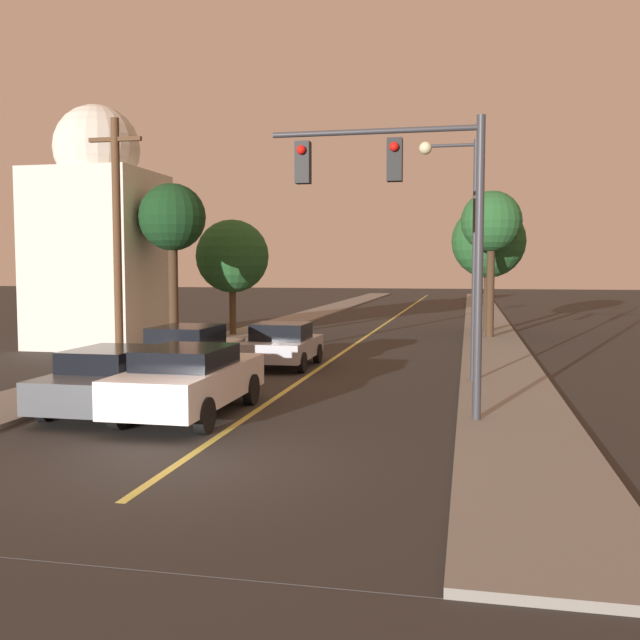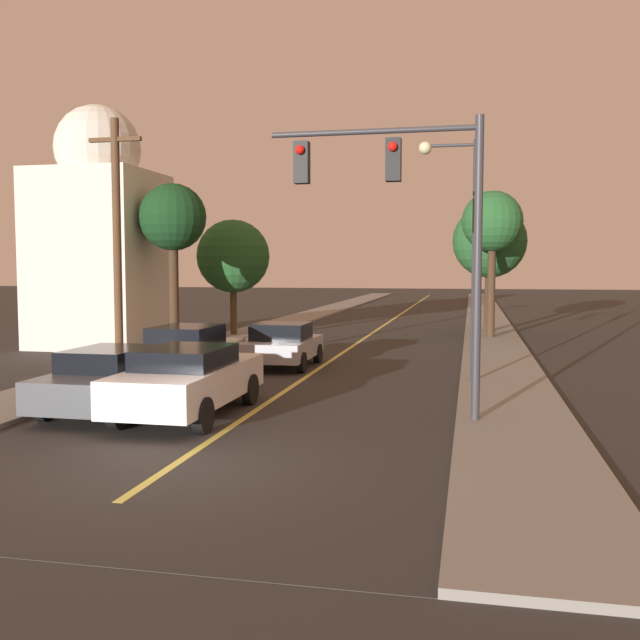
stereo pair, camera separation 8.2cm
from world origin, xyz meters
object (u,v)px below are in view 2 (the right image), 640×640
object	(u,v)px
car_outer_lane_second	(188,352)
car_near_lane_second	(282,344)
tree_left_near	(233,256)
utility_pole_left	(117,244)
car_near_lane_front	(189,379)
domed_building_left	(100,236)
tree_left_far	(173,220)
traffic_signal_mast	(410,206)
car_outer_lane_front	(113,378)
tree_right_near	(492,223)
streetlamp_right	(461,227)
tree_right_far	(490,242)

from	to	relation	value
car_outer_lane_second	car_near_lane_second	bearing A→B (deg)	57.71
tree_left_near	utility_pole_left	bearing A→B (deg)	-85.27
car_near_lane_front	domed_building_left	world-z (taller)	domed_building_left
tree_left_far	traffic_signal_mast	bearing A→B (deg)	-47.69
car_outer_lane_front	tree_left_far	distance (m)	12.79
car_near_lane_second	car_outer_lane_front	xyz separation A→B (m)	(-2.02, -7.74, -0.01)
car_outer_lane_second	tree_left_far	world-z (taller)	tree_left_far
utility_pole_left	tree_right_near	size ratio (longest dim) A/B	1.11
car_near_lane_front	tree_right_near	world-z (taller)	tree_right_near
car_outer_lane_front	tree_left_near	bearing A→B (deg)	99.78
car_near_lane_second	traffic_signal_mast	xyz separation A→B (m)	(4.85, -7.60, 3.87)
streetlamp_right	tree_left_far	xyz separation A→B (m)	(-11.31, 6.11, 0.74)
car_outer_lane_second	traffic_signal_mast	distance (m)	9.01
car_outer_lane_second	tree_left_far	bearing A→B (deg)	116.56
car_near_lane_second	utility_pole_left	bearing A→B (deg)	-135.48
car_outer_lane_front	tree_right_far	bearing A→B (deg)	67.28
traffic_signal_mast	streetlamp_right	distance (m)	5.32
car_outer_lane_front	domed_building_left	bearing A→B (deg)	120.02
tree_right_near	domed_building_left	size ratio (longest dim) A/B	0.67
utility_pole_left	domed_building_left	distance (m)	9.92
tree_left_far	tree_right_near	size ratio (longest dim) A/B	0.97
car_outer_lane_front	tree_left_near	distance (m)	17.92
utility_pole_left	tree_right_far	xyz separation A→B (m)	(10.90, 17.62, 0.59)
traffic_signal_mast	tree_right_near	bearing A→B (deg)	83.23
streetlamp_right	domed_building_left	size ratio (longest dim) A/B	0.67
car_outer_lane_front	utility_pole_left	xyz separation A→B (m)	(-1.88, 3.91, 3.25)
car_outer_lane_second	car_outer_lane_front	bearing A→B (deg)	-90.00
car_near_lane_front	traffic_signal_mast	xyz separation A→B (m)	(4.85, 0.45, 3.79)
car_outer_lane_front	tree_right_near	bearing A→B (deg)	64.03
utility_pole_left	car_near_lane_second	bearing A→B (deg)	44.52
car_outer_lane_second	tree_right_near	xyz separation A→B (m)	(9.05, 14.03, 4.53)
streetlamp_right	tree_left_far	distance (m)	12.87
car_near_lane_second	traffic_signal_mast	size ratio (longest dim) A/B	0.61
traffic_signal_mast	domed_building_left	world-z (taller)	domed_building_left
traffic_signal_mast	domed_building_left	size ratio (longest dim) A/B	0.63
car_near_lane_front	car_outer_lane_front	distance (m)	2.04
car_outer_lane_second	tree_right_far	xyz separation A→B (m)	(9.01, 16.98, 3.78)
car_outer_lane_second	tree_left_near	world-z (taller)	tree_left_near
car_near_lane_second	tree_right_near	xyz separation A→B (m)	(7.03, 10.84, 4.58)
traffic_signal_mast	domed_building_left	distance (m)	18.53
car_outer_lane_front	tree_right_near	xyz separation A→B (m)	(9.05, 18.58, 4.59)
streetlamp_right	tree_left_near	bearing A→B (deg)	132.03
tree_right_near	car_outer_lane_front	bearing A→B (deg)	-115.97
traffic_signal_mast	domed_building_left	bearing A→B (deg)	138.94
car_near_lane_second	streetlamp_right	bearing A→B (deg)	-22.15
car_outer_lane_second	streetlamp_right	world-z (taller)	streetlamp_right
car_near_lane_front	tree_right_far	xyz separation A→B (m)	(7.00, 21.84, 3.76)
tree_left_far	car_outer_lane_front	bearing A→B (deg)	-73.21
car_outer_lane_second	domed_building_left	xyz separation A→B (m)	(-7.11, 7.76, 3.82)
traffic_signal_mast	tree_right_far	distance (m)	21.50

